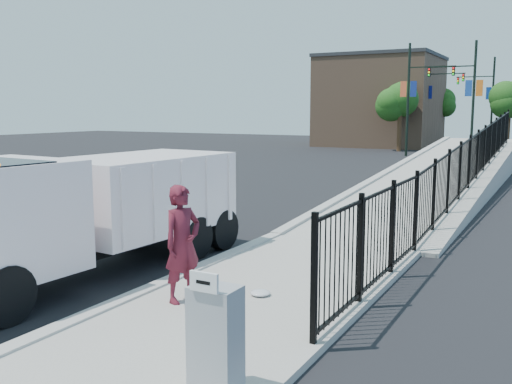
% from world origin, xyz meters
% --- Properties ---
extents(ground, '(120.00, 120.00, 0.00)m').
position_xyz_m(ground, '(0.00, 0.00, 0.00)').
color(ground, black).
rests_on(ground, ground).
extents(sidewalk, '(3.55, 12.00, 0.12)m').
position_xyz_m(sidewalk, '(1.93, -2.00, 0.06)').
color(sidewalk, '#9E998E').
rests_on(sidewalk, ground).
extents(curb, '(0.30, 12.00, 0.16)m').
position_xyz_m(curb, '(0.00, -2.00, 0.08)').
color(curb, '#ADAAA3').
rests_on(curb, ground).
extents(ramp, '(3.95, 24.06, 3.19)m').
position_xyz_m(ramp, '(2.12, 16.00, 0.00)').
color(ramp, '#9E998E').
rests_on(ramp, ground).
extents(iron_fence, '(0.10, 28.00, 1.80)m').
position_xyz_m(iron_fence, '(3.55, 12.00, 0.90)').
color(iron_fence, black).
rests_on(iron_fence, ground).
extents(truck, '(2.82, 7.47, 2.51)m').
position_xyz_m(truck, '(-1.89, -0.78, 1.41)').
color(truck, black).
rests_on(truck, ground).
extents(worker, '(0.65, 0.82, 1.98)m').
position_xyz_m(worker, '(0.93, -1.40, 1.11)').
color(worker, maroon).
rests_on(worker, sidewalk).
extents(utility_cabinet, '(0.55, 0.40, 1.25)m').
position_xyz_m(utility_cabinet, '(3.10, -3.80, 0.75)').
color(utility_cabinet, gray).
rests_on(utility_cabinet, sidewalk).
extents(arrow_sign, '(0.35, 0.04, 0.22)m').
position_xyz_m(arrow_sign, '(3.10, -4.02, 1.48)').
color(arrow_sign, white).
rests_on(arrow_sign, utility_cabinet).
extents(debris, '(0.35, 0.35, 0.09)m').
position_xyz_m(debris, '(1.94, -0.53, 0.16)').
color(debris, silver).
rests_on(debris, sidewalk).
extents(light_pole_0, '(3.77, 0.22, 8.00)m').
position_xyz_m(light_pole_0, '(-3.35, 32.52, 4.36)').
color(light_pole_0, black).
rests_on(light_pole_0, ground).
extents(light_pole_1, '(3.78, 0.22, 8.00)m').
position_xyz_m(light_pole_1, '(0.41, 32.96, 4.36)').
color(light_pole_1, black).
rests_on(light_pole_1, ground).
extents(light_pole_2, '(3.77, 0.22, 8.00)m').
position_xyz_m(light_pole_2, '(-4.00, 41.06, 4.36)').
color(light_pole_2, black).
rests_on(light_pole_2, ground).
extents(light_pole_3, '(3.78, 0.22, 8.00)m').
position_xyz_m(light_pole_3, '(0.15, 46.77, 4.36)').
color(light_pole_3, black).
rests_on(light_pole_3, ground).
extents(tree_0, '(2.85, 2.85, 5.43)m').
position_xyz_m(tree_0, '(-5.33, 36.99, 3.96)').
color(tree_0, '#382314').
rests_on(tree_0, ground).
extents(tree_1, '(2.39, 2.39, 5.20)m').
position_xyz_m(tree_1, '(2.45, 39.61, 3.93)').
color(tree_1, '#382314').
rests_on(tree_1, ground).
extents(tree_2, '(2.40, 2.40, 5.20)m').
position_xyz_m(tree_2, '(-4.34, 49.30, 3.93)').
color(tree_2, '#382314').
rests_on(tree_2, ground).
extents(building, '(10.00, 10.00, 8.00)m').
position_xyz_m(building, '(-9.00, 44.00, 4.00)').
color(building, '#8C664C').
rests_on(building, ground).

